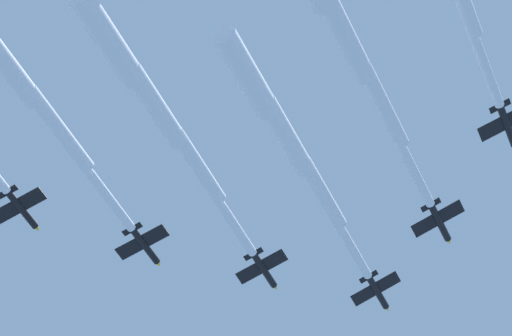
{
  "coord_description": "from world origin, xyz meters",
  "views": [
    {
      "loc": [
        85.13,
        95.35,
        77.27
      ],
      "look_at": [
        0.0,
        0.0,
        206.74
      ],
      "focal_mm": 86.64,
      "sensor_mm": 36.0,
      "label": 1
    }
  ],
  "objects_px": {
    "jet_port_inner": "(154,105)",
    "jet_starboard_inner": "(344,35)",
    "jet_lead": "(285,136)",
    "jet_port_mid": "(1,58)"
  },
  "relations": [
    {
      "from": "jet_port_inner",
      "to": "jet_port_mid",
      "type": "height_order",
      "value": "jet_port_inner"
    },
    {
      "from": "jet_lead",
      "to": "jet_port_inner",
      "type": "xyz_separation_m",
      "value": [
        17.9,
        -7.43,
        -0.64
      ]
    },
    {
      "from": "jet_port_inner",
      "to": "jet_starboard_inner",
      "type": "relative_size",
      "value": 0.96
    },
    {
      "from": "jet_starboard_inner",
      "to": "jet_port_mid",
      "type": "relative_size",
      "value": 0.97
    },
    {
      "from": "jet_lead",
      "to": "jet_port_inner",
      "type": "height_order",
      "value": "jet_lead"
    },
    {
      "from": "jet_starboard_inner",
      "to": "jet_lead",
      "type": "bearing_deg",
      "value": -110.49
    },
    {
      "from": "jet_lead",
      "to": "jet_starboard_inner",
      "type": "bearing_deg",
      "value": 69.51
    },
    {
      "from": "jet_port_inner",
      "to": "jet_port_mid",
      "type": "relative_size",
      "value": 0.93
    },
    {
      "from": "jet_starboard_inner",
      "to": "jet_port_mid",
      "type": "distance_m",
      "value": 45.77
    },
    {
      "from": "jet_port_mid",
      "to": "jet_starboard_inner",
      "type": "bearing_deg",
      "value": 133.35
    }
  ]
}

